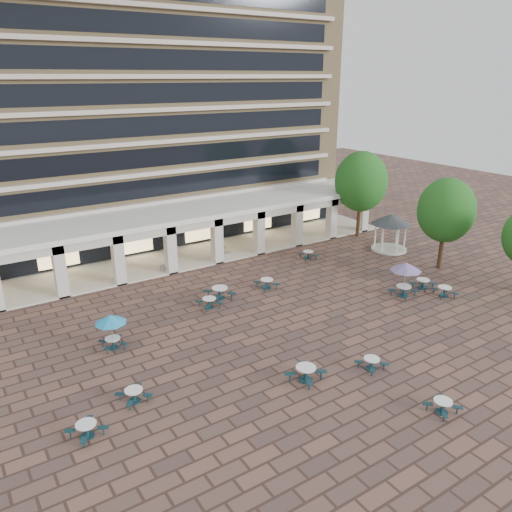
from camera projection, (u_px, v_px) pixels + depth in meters
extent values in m
plane|color=brown|center=(283.00, 327.00, 31.57)|extent=(120.00, 120.00, 0.00)
cube|color=tan|center=(129.00, 119.00, 47.90)|extent=(40.00, 15.00, 22.00)
cube|color=beige|center=(166.00, 201.00, 44.01)|extent=(36.80, 0.50, 0.35)
cube|color=black|center=(164.00, 186.00, 43.75)|extent=(35.20, 0.05, 1.60)
cube|color=beige|center=(164.00, 172.00, 43.12)|extent=(36.80, 0.50, 0.35)
cube|color=black|center=(162.00, 157.00, 42.86)|extent=(35.20, 0.05, 1.60)
cube|color=beige|center=(162.00, 142.00, 42.24)|extent=(36.80, 0.50, 0.35)
cube|color=black|center=(160.00, 126.00, 41.98)|extent=(35.20, 0.05, 1.60)
cube|color=beige|center=(160.00, 110.00, 41.35)|extent=(36.80, 0.50, 0.35)
cube|color=black|center=(158.00, 93.00, 41.09)|extent=(35.20, 0.05, 1.60)
cube|color=beige|center=(158.00, 76.00, 40.47)|extent=(36.80, 0.50, 0.35)
cube|color=black|center=(156.00, 59.00, 40.21)|extent=(35.20, 0.05, 1.60)
cube|color=beige|center=(156.00, 42.00, 39.58)|extent=(36.80, 0.50, 0.35)
cube|color=black|center=(154.00, 24.00, 39.32)|extent=(35.20, 0.05, 1.60)
cube|color=beige|center=(154.00, 5.00, 38.70)|extent=(36.80, 0.50, 0.35)
cube|color=white|center=(179.00, 211.00, 41.95)|extent=(42.00, 6.60, 0.40)
cube|color=beige|center=(195.00, 225.00, 39.86)|extent=(42.00, 0.30, 0.90)
cube|color=black|center=(168.00, 231.00, 44.89)|extent=(38.00, 0.15, 3.20)
cube|color=beige|center=(182.00, 258.00, 43.36)|extent=(42.00, 6.00, 0.12)
cube|color=beige|center=(60.00, 270.00, 35.22)|extent=(0.80, 0.80, 4.00)
cube|color=beige|center=(118.00, 259.00, 37.39)|extent=(0.80, 0.80, 4.00)
cube|color=beige|center=(170.00, 249.00, 39.57)|extent=(0.80, 0.80, 4.00)
cube|color=beige|center=(217.00, 240.00, 41.74)|extent=(0.80, 0.80, 4.00)
cube|color=beige|center=(259.00, 232.00, 43.91)|extent=(0.80, 0.80, 4.00)
cube|color=beige|center=(297.00, 225.00, 46.08)|extent=(0.80, 0.80, 4.00)
cube|color=beige|center=(332.00, 218.00, 48.25)|extent=(0.80, 0.80, 4.00)
cube|color=beige|center=(363.00, 212.00, 50.42)|extent=(0.80, 0.80, 4.00)
cube|color=#FFD88C|center=(58.00, 253.00, 39.91)|extent=(3.20, 0.08, 2.40)
cube|color=#FFD88C|center=(135.00, 239.00, 43.20)|extent=(3.20, 0.08, 2.40)
cube|color=#FFD88C|center=(201.00, 228.00, 46.49)|extent=(3.20, 0.08, 2.40)
cube|color=#FFD88C|center=(258.00, 218.00, 49.78)|extent=(3.20, 0.08, 2.40)
cube|color=#FFD88C|center=(308.00, 209.00, 53.07)|extent=(3.20, 0.08, 2.40)
cylinder|color=#14353E|center=(87.00, 436.00, 21.95)|extent=(0.63, 0.63, 0.04)
cylinder|color=#14353E|center=(87.00, 431.00, 21.86)|extent=(0.16, 0.16, 0.59)
cylinder|color=white|center=(86.00, 424.00, 21.73)|extent=(0.90, 0.90, 0.05)
cube|color=#14353E|center=(89.00, 419.00, 22.48)|extent=(0.44, 0.56, 0.05)
cylinder|color=#14353E|center=(90.00, 422.00, 22.55)|extent=(0.07, 0.07, 0.38)
cube|color=#14353E|center=(70.00, 430.00, 21.73)|extent=(0.56, 0.44, 0.05)
cylinder|color=#14353E|center=(70.00, 434.00, 21.80)|extent=(0.07, 0.07, 0.38)
cube|color=#14353E|center=(84.00, 440.00, 21.17)|extent=(0.44, 0.56, 0.05)
cylinder|color=#14353E|center=(84.00, 444.00, 21.24)|extent=(0.07, 0.07, 0.38)
cube|color=#14353E|center=(103.00, 427.00, 21.92)|extent=(0.56, 0.44, 0.05)
cylinder|color=#14353E|center=(104.00, 431.00, 21.99)|extent=(0.07, 0.07, 0.38)
cylinder|color=#14353E|center=(371.00, 369.00, 27.01)|extent=(0.60, 0.60, 0.03)
cylinder|color=#14353E|center=(371.00, 364.00, 26.92)|extent=(0.16, 0.16, 0.57)
cylinder|color=white|center=(372.00, 359.00, 26.80)|extent=(0.86, 0.86, 0.04)
cube|color=#14353E|center=(371.00, 356.00, 27.51)|extent=(0.50, 0.51, 0.04)
cylinder|color=#14353E|center=(371.00, 359.00, 27.58)|extent=(0.07, 0.07, 0.36)
cube|color=#14353E|center=(359.00, 362.00, 26.99)|extent=(0.51, 0.50, 0.04)
cylinder|color=#14353E|center=(359.00, 365.00, 27.06)|extent=(0.07, 0.07, 0.36)
cube|color=#14353E|center=(372.00, 370.00, 26.26)|extent=(0.50, 0.51, 0.04)
cylinder|color=#14353E|center=(372.00, 373.00, 26.33)|extent=(0.07, 0.07, 0.36)
cube|color=#14353E|center=(384.00, 364.00, 26.78)|extent=(0.51, 0.50, 0.04)
cylinder|color=#14353E|center=(384.00, 367.00, 26.85)|extent=(0.07, 0.07, 0.36)
cylinder|color=#14353E|center=(442.00, 412.00, 23.53)|extent=(0.61, 0.61, 0.03)
cylinder|color=#14353E|center=(442.00, 407.00, 23.44)|extent=(0.16, 0.16, 0.57)
cylinder|color=white|center=(443.00, 401.00, 23.32)|extent=(0.87, 0.87, 0.04)
cube|color=#14353E|center=(440.00, 397.00, 24.03)|extent=(0.51, 0.51, 0.04)
cylinder|color=#14353E|center=(440.00, 400.00, 24.10)|extent=(0.07, 0.07, 0.36)
cube|color=#14353E|center=(427.00, 404.00, 23.53)|extent=(0.51, 0.51, 0.04)
cylinder|color=#14353E|center=(427.00, 407.00, 23.60)|extent=(0.07, 0.07, 0.36)
cube|color=#14353E|center=(445.00, 414.00, 22.78)|extent=(0.51, 0.51, 0.04)
cylinder|color=#14353E|center=(444.00, 418.00, 22.85)|extent=(0.07, 0.07, 0.36)
cube|color=#14353E|center=(458.00, 407.00, 23.28)|extent=(0.51, 0.51, 0.04)
cylinder|color=#14353E|center=(457.00, 411.00, 23.35)|extent=(0.07, 0.07, 0.36)
cylinder|color=#14353E|center=(444.00, 296.00, 35.93)|extent=(0.66, 0.66, 0.04)
cylinder|color=#14353E|center=(444.00, 292.00, 35.83)|extent=(0.17, 0.17, 0.62)
cylinder|color=white|center=(445.00, 287.00, 35.70)|extent=(0.94, 0.94, 0.05)
cube|color=#14353E|center=(447.00, 287.00, 36.36)|extent=(0.58, 0.44, 0.05)
cylinder|color=#14353E|center=(447.00, 290.00, 36.44)|extent=(0.08, 0.08, 0.40)
cube|color=#14353E|center=(434.00, 288.00, 36.19)|extent=(0.44, 0.58, 0.05)
cylinder|color=#14353E|center=(434.00, 291.00, 36.26)|extent=(0.08, 0.08, 0.40)
cube|color=#14353E|center=(442.00, 294.00, 35.23)|extent=(0.58, 0.44, 0.05)
cylinder|color=#14353E|center=(441.00, 297.00, 35.30)|extent=(0.08, 0.08, 0.40)
cube|color=#14353E|center=(455.00, 293.00, 35.40)|extent=(0.44, 0.58, 0.05)
cylinder|color=#14353E|center=(455.00, 296.00, 35.48)|extent=(0.08, 0.08, 0.40)
cylinder|color=#14353E|center=(114.00, 348.00, 29.07)|extent=(0.61, 0.61, 0.04)
cylinder|color=#14353E|center=(113.00, 344.00, 28.97)|extent=(0.16, 0.16, 0.58)
cylinder|color=white|center=(113.00, 338.00, 28.86)|extent=(0.88, 0.88, 0.04)
cube|color=#14353E|center=(119.00, 337.00, 29.57)|extent=(0.52, 0.51, 0.04)
cylinder|color=#14353E|center=(119.00, 340.00, 29.64)|extent=(0.07, 0.07, 0.37)
cube|color=#14353E|center=(102.00, 341.00, 29.09)|extent=(0.51, 0.52, 0.04)
cylinder|color=#14353E|center=(103.00, 344.00, 29.16)|extent=(0.07, 0.07, 0.37)
cube|color=#14353E|center=(107.00, 348.00, 28.32)|extent=(0.52, 0.51, 0.04)
cylinder|color=#14353E|center=(107.00, 351.00, 28.38)|extent=(0.07, 0.07, 0.37)
cube|color=#14353E|center=(124.00, 344.00, 28.80)|extent=(0.51, 0.52, 0.04)
cylinder|color=#14353E|center=(124.00, 347.00, 28.86)|extent=(0.07, 0.07, 0.37)
cylinder|color=gray|center=(112.00, 332.00, 28.71)|extent=(0.04, 0.04, 2.11)
cone|color=#208EC3|center=(110.00, 319.00, 28.43)|extent=(1.84, 1.84, 0.48)
cylinder|color=#14353E|center=(305.00, 380.00, 26.00)|extent=(0.74, 0.74, 0.04)
cylinder|color=#14353E|center=(306.00, 374.00, 25.89)|extent=(0.19, 0.19, 0.70)
cylinder|color=white|center=(306.00, 367.00, 25.75)|extent=(1.06, 1.06, 0.05)
cube|color=#14353E|center=(302.00, 364.00, 26.62)|extent=(0.52, 0.65, 0.05)
cylinder|color=#14353E|center=(302.00, 368.00, 26.70)|extent=(0.08, 0.08, 0.44)
cube|color=#14353E|center=(290.00, 374.00, 25.76)|extent=(0.65, 0.52, 0.05)
cylinder|color=#14353E|center=(290.00, 378.00, 25.84)|extent=(0.08, 0.08, 0.44)
cube|color=#14353E|center=(309.00, 382.00, 25.08)|extent=(0.52, 0.65, 0.05)
cylinder|color=#14353E|center=(309.00, 386.00, 25.17)|extent=(0.08, 0.08, 0.44)
cube|color=#14353E|center=(321.00, 371.00, 25.95)|extent=(0.65, 0.52, 0.05)
cylinder|color=#14353E|center=(321.00, 375.00, 26.03)|extent=(0.08, 0.08, 0.44)
cylinder|color=#14353E|center=(422.00, 288.00, 37.25)|extent=(0.67, 0.67, 0.04)
cylinder|color=#14353E|center=(423.00, 284.00, 37.15)|extent=(0.17, 0.17, 0.63)
cylinder|color=white|center=(423.00, 280.00, 37.02)|extent=(0.95, 0.95, 0.05)
cube|color=#14353E|center=(420.00, 279.00, 37.81)|extent=(0.53, 0.58, 0.05)
cylinder|color=#14353E|center=(420.00, 282.00, 37.89)|extent=(0.08, 0.08, 0.40)
cube|color=#14353E|center=(413.00, 283.00, 37.16)|extent=(0.58, 0.53, 0.05)
cylinder|color=#14353E|center=(412.00, 286.00, 37.23)|extent=(0.08, 0.08, 0.40)
cube|color=#14353E|center=(425.00, 287.00, 36.42)|extent=(0.53, 0.58, 0.05)
cylinder|color=#14353E|center=(425.00, 290.00, 36.50)|extent=(0.08, 0.08, 0.40)
cube|color=#14353E|center=(433.00, 283.00, 37.07)|extent=(0.58, 0.53, 0.05)
cylinder|color=#14353E|center=(433.00, 286.00, 37.15)|extent=(0.08, 0.08, 0.40)
cylinder|color=#14353E|center=(135.00, 401.00, 24.33)|extent=(0.62, 0.62, 0.04)
cylinder|color=#14353E|center=(134.00, 396.00, 24.24)|extent=(0.16, 0.16, 0.58)
cylinder|color=white|center=(133.00, 390.00, 24.12)|extent=(0.88, 0.88, 0.04)
cube|color=#14353E|center=(138.00, 386.00, 24.85)|extent=(0.49, 0.54, 0.04)
cylinder|color=#14353E|center=(138.00, 390.00, 24.92)|extent=(0.07, 0.07, 0.37)
cube|color=#14353E|center=(120.00, 394.00, 24.24)|extent=(0.54, 0.49, 0.04)
cylinder|color=#14353E|center=(120.00, 397.00, 24.31)|extent=(0.07, 0.07, 0.37)
cube|color=#14353E|center=(130.00, 403.00, 23.56)|extent=(0.49, 0.54, 0.04)
cylinder|color=#14353E|center=(130.00, 407.00, 23.63)|extent=(0.07, 0.07, 0.37)
cube|color=#14353E|center=(148.00, 395.00, 24.16)|extent=(0.54, 0.49, 0.04)
cylinder|color=#14353E|center=(148.00, 398.00, 24.23)|extent=(0.07, 0.07, 0.37)
cylinder|color=#14353E|center=(267.00, 288.00, 37.29)|extent=(0.67, 0.67, 0.04)
cylinder|color=#14353E|center=(267.00, 284.00, 37.18)|extent=(0.17, 0.17, 0.63)
cylinder|color=white|center=(267.00, 279.00, 37.06)|extent=(0.95, 0.95, 0.05)
cube|color=#14353E|center=(269.00, 279.00, 37.82)|extent=(0.57, 0.55, 0.05)
cylinder|color=#14353E|center=(269.00, 282.00, 37.90)|extent=(0.08, 0.08, 0.40)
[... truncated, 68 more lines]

